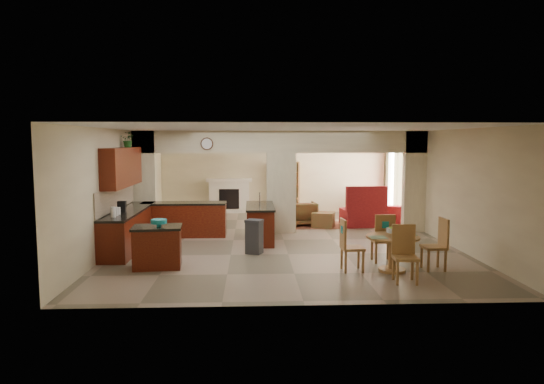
{
  "coord_description": "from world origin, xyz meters",
  "views": [
    {
      "loc": [
        -0.81,
        -12.21,
        2.52
      ],
      "look_at": [
        -0.28,
        0.3,
        1.2
      ],
      "focal_mm": 32.0,
      "sensor_mm": 36.0,
      "label": 1
    }
  ],
  "objects_px": {
    "sofa": "(377,206)",
    "kitchen_island": "(157,247)",
    "armchair": "(303,213)",
    "dining_table": "(392,247)"
  },
  "relations": [
    {
      "from": "armchair",
      "to": "sofa",
      "type": "bearing_deg",
      "value": -160.25
    },
    {
      "from": "sofa",
      "to": "armchair",
      "type": "bearing_deg",
      "value": 118.35
    },
    {
      "from": "dining_table",
      "to": "sofa",
      "type": "xyz_separation_m",
      "value": [
        1.39,
        6.48,
        -0.06
      ]
    },
    {
      "from": "kitchen_island",
      "to": "sofa",
      "type": "xyz_separation_m",
      "value": [
        6.0,
        5.99,
        -0.01
      ]
    },
    {
      "from": "sofa",
      "to": "armchair",
      "type": "relative_size",
      "value": 3.57
    },
    {
      "from": "kitchen_island",
      "to": "dining_table",
      "type": "distance_m",
      "value": 4.64
    },
    {
      "from": "kitchen_island",
      "to": "dining_table",
      "type": "height_order",
      "value": "kitchen_island"
    },
    {
      "from": "dining_table",
      "to": "kitchen_island",
      "type": "bearing_deg",
      "value": 174.02
    },
    {
      "from": "sofa",
      "to": "kitchen_island",
      "type": "bearing_deg",
      "value": 137.8
    },
    {
      "from": "kitchen_island",
      "to": "armchair",
      "type": "height_order",
      "value": "kitchen_island"
    }
  ]
}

